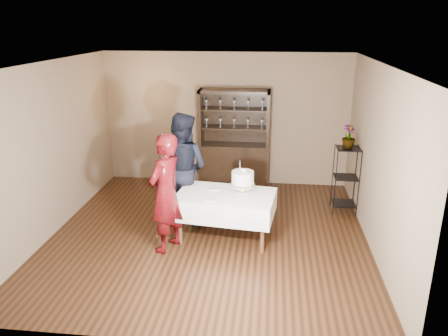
% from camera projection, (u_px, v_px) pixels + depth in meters
% --- Properties ---
extents(floor, '(5.00, 5.00, 0.00)m').
position_uv_depth(floor, '(209.00, 235.00, 7.04)').
color(floor, black).
rests_on(floor, ground).
extents(ceiling, '(5.00, 5.00, 0.00)m').
position_uv_depth(ceiling, '(207.00, 64.00, 6.17)').
color(ceiling, silver).
rests_on(ceiling, back_wall).
extents(back_wall, '(5.00, 0.02, 2.70)m').
position_uv_depth(back_wall, '(226.00, 119.00, 8.96)').
color(back_wall, '#765F4C').
rests_on(back_wall, floor).
extents(wall_left, '(0.02, 5.00, 2.70)m').
position_uv_depth(wall_left, '(51.00, 150.00, 6.87)').
color(wall_left, '#765F4C').
rests_on(wall_left, floor).
extents(wall_right, '(0.02, 5.00, 2.70)m').
position_uv_depth(wall_right, '(378.00, 160.00, 6.34)').
color(wall_right, '#765F4C').
rests_on(wall_right, floor).
extents(china_hutch, '(1.40, 0.48, 2.00)m').
position_uv_depth(china_hutch, '(234.00, 155.00, 8.92)').
color(china_hutch, black).
rests_on(china_hutch, floor).
extents(plant_etagere, '(0.42, 0.42, 1.20)m').
position_uv_depth(plant_etagere, '(346.00, 177.00, 7.72)').
color(plant_etagere, black).
rests_on(plant_etagere, floor).
extents(cake_table, '(1.59, 1.09, 0.74)m').
position_uv_depth(cake_table, '(226.00, 205.00, 6.77)').
color(cake_table, white).
rests_on(cake_table, floor).
extents(woman, '(0.65, 0.77, 1.79)m').
position_uv_depth(woman, '(166.00, 193.00, 6.35)').
color(woman, '#360704').
rests_on(woman, floor).
extents(man, '(1.09, 0.95, 1.88)m').
position_uv_depth(man, '(182.00, 168.00, 7.28)').
color(man, black).
rests_on(man, floor).
extents(cake, '(0.42, 0.42, 0.53)m').
position_uv_depth(cake, '(243.00, 179.00, 6.73)').
color(cake, white).
rests_on(cake, cake_table).
extents(plate_near, '(0.25, 0.25, 0.01)m').
position_uv_depth(plate_near, '(209.00, 199.00, 6.51)').
color(plate_near, white).
rests_on(plate_near, cake_table).
extents(plate_far, '(0.23, 0.23, 0.01)m').
position_uv_depth(plate_far, '(214.00, 188.00, 6.92)').
color(plate_far, white).
rests_on(plate_far, cake_table).
extents(potted_plant, '(0.31, 0.31, 0.40)m').
position_uv_depth(potted_plant, '(349.00, 136.00, 7.50)').
color(potted_plant, '#557537').
rests_on(potted_plant, plant_etagere).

